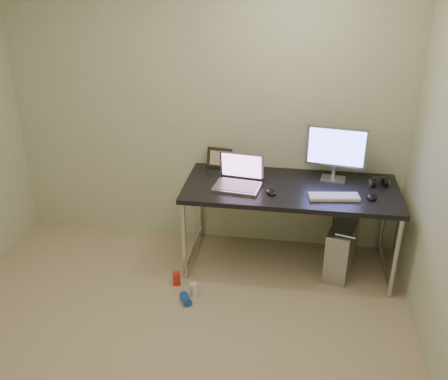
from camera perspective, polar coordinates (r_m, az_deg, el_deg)
floor at (r=3.52m, az=-7.52°, el=-19.64°), size 3.50×3.50×0.00m
wall_back at (r=4.36m, az=-2.24°, el=9.14°), size 3.50×0.02×2.50m
desk at (r=4.14m, az=7.59°, el=-0.52°), size 1.74×0.76×0.75m
tower_computer at (r=4.33m, az=13.23°, el=-6.67°), size 0.30×0.46×0.48m
cable_a at (r=4.58m, az=12.55°, el=-2.15°), size 0.01×0.16×0.69m
cable_b at (r=4.58m, az=13.66°, el=-2.56°), size 0.02×0.11×0.71m
can_red at (r=4.18m, az=-5.44°, el=-10.05°), size 0.08×0.08×0.11m
can_white at (r=4.05m, az=-3.50°, el=-11.30°), size 0.07×0.07×0.12m
can_blue at (r=4.00m, az=-4.41°, el=-12.31°), size 0.12×0.14×0.07m
laptop at (r=4.08m, az=1.72°, el=1.32°), size 0.40×0.35×0.26m
monitor at (r=4.20m, az=12.68°, el=4.56°), size 0.49×0.17×0.46m
keyboard at (r=3.98m, az=12.45°, el=-0.76°), size 0.40×0.18×0.02m
mouse_right at (r=4.04m, az=16.53°, el=-0.65°), size 0.10×0.13×0.04m
mouse_left at (r=3.97m, az=5.41°, el=-0.11°), size 0.11×0.14×0.04m
headphones at (r=4.27m, az=17.24°, el=0.80°), size 0.16×0.09×0.10m
picture_frame at (r=4.41m, az=-0.53°, el=3.69°), size 0.23×0.09×0.18m
webcam at (r=4.31m, az=3.21°, el=3.24°), size 0.05×0.05×0.13m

